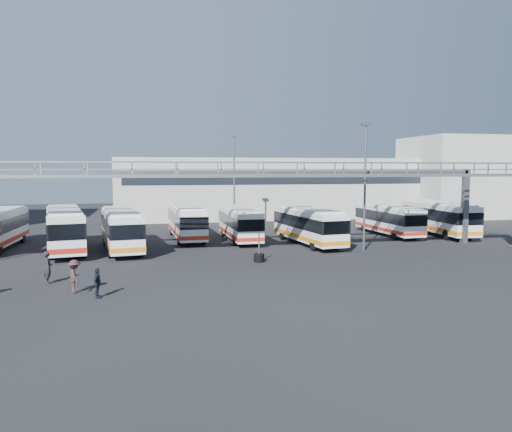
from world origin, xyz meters
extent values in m
plane|color=black|center=(0.00, 0.00, 0.00)|extent=(140.00, 140.00, 0.00)
cube|color=gray|center=(0.00, 5.00, 6.10)|extent=(50.00, 1.80, 0.22)
cube|color=gray|center=(0.00, 4.15, 7.05)|extent=(50.00, 0.10, 0.10)
cube|color=gray|center=(0.00, 5.85, 7.05)|extent=(50.00, 0.10, 0.10)
cube|color=#4C4F54|center=(0.00, 9.00, 6.30)|extent=(45.00, 0.50, 0.35)
cube|color=#9E9E99|center=(12.00, 38.00, 4.00)|extent=(42.00, 14.00, 8.00)
cube|color=#B2B2AD|center=(38.00, 32.00, 5.50)|extent=(14.00, 12.00, 11.00)
cylinder|color=#4C4F54|center=(12.00, 7.00, 5.00)|extent=(0.18, 0.18, 10.00)
cube|color=#4C4F54|center=(12.00, 7.00, 10.10)|extent=(0.70, 0.35, 0.22)
cylinder|color=#4C4F54|center=(4.00, 22.00, 5.00)|extent=(0.18, 0.18, 10.00)
cube|color=#4C4F54|center=(4.00, 22.00, 10.10)|extent=(0.70, 0.35, 0.22)
cylinder|color=black|center=(-16.01, 17.55, 0.48)|extent=(0.31, 0.97, 0.97)
cube|color=silver|center=(-11.54, 11.79, 1.88)|extent=(4.53, 11.59, 2.83)
cube|color=black|center=(-11.54, 11.79, 2.21)|extent=(4.60, 11.66, 1.13)
cube|color=#A82314|center=(-11.54, 11.79, 0.87)|extent=(4.58, 11.65, 0.36)
cube|color=silver|center=(-11.54, 11.79, 3.37)|extent=(4.07, 10.43, 0.16)
cylinder|color=black|center=(-12.05, 8.02, 0.51)|extent=(0.49, 1.07, 1.03)
cylinder|color=black|center=(-9.75, 8.43, 0.51)|extent=(0.49, 1.07, 1.03)
cylinder|color=black|center=(-13.33, 15.14, 0.51)|extent=(0.49, 1.07, 1.03)
cylinder|color=black|center=(-11.03, 15.56, 0.51)|extent=(0.49, 1.07, 1.03)
cube|color=silver|center=(-7.14, 11.40, 1.79)|extent=(3.87, 11.03, 2.70)
cube|color=black|center=(-7.14, 11.40, 2.11)|extent=(3.94, 11.10, 1.08)
cube|color=orange|center=(-7.14, 11.40, 0.83)|extent=(3.93, 11.09, 0.34)
cube|color=silver|center=(-7.14, 11.40, 3.22)|extent=(3.48, 9.93, 0.16)
cylinder|color=black|center=(-7.78, 7.83, 0.49)|extent=(0.42, 1.01, 0.98)
cylinder|color=black|center=(-5.58, 8.12, 0.49)|extent=(0.42, 1.01, 0.98)
cylinder|color=black|center=(-8.70, 14.68, 0.49)|extent=(0.42, 1.01, 0.98)
cylinder|color=black|center=(-6.50, 14.97, 0.49)|extent=(0.42, 1.01, 0.98)
cube|color=silver|center=(-1.48, 16.67, 1.75)|extent=(2.89, 10.62, 2.63)
cube|color=black|center=(-1.48, 16.67, 2.06)|extent=(2.96, 10.69, 1.05)
cube|color=#A82314|center=(-1.48, 16.67, 0.81)|extent=(2.95, 10.68, 0.33)
cube|color=silver|center=(-1.48, 16.67, 3.14)|extent=(2.61, 9.56, 0.15)
cylinder|color=black|center=(-2.39, 13.25, 0.48)|extent=(0.33, 0.97, 0.96)
cylinder|color=black|center=(-0.25, 13.36, 0.48)|extent=(0.33, 0.97, 0.96)
cylinder|color=black|center=(-2.72, 19.98, 0.48)|extent=(0.33, 0.97, 0.96)
cylinder|color=black|center=(-0.57, 20.08, 0.48)|extent=(0.33, 0.97, 0.96)
cube|color=silver|center=(3.23, 14.83, 1.65)|extent=(2.40, 9.95, 2.48)
cube|color=black|center=(3.23, 14.83, 1.94)|extent=(2.46, 10.01, 0.99)
cube|color=#A82314|center=(3.23, 14.83, 0.77)|extent=(2.45, 10.00, 0.32)
cube|color=silver|center=(3.23, 14.83, 2.96)|extent=(2.16, 8.95, 0.14)
cylinder|color=black|center=(2.27, 11.64, 0.45)|extent=(0.28, 0.91, 0.90)
cylinder|color=black|center=(4.29, 11.67, 0.45)|extent=(0.28, 0.91, 0.90)
cylinder|color=black|center=(2.18, 17.99, 0.45)|extent=(0.28, 0.91, 0.90)
cylinder|color=black|center=(4.20, 18.02, 0.45)|extent=(0.28, 0.91, 0.90)
cube|color=silver|center=(8.69, 11.23, 1.74)|extent=(3.52, 10.66, 2.62)
cube|color=black|center=(8.69, 11.23, 2.04)|extent=(3.59, 10.73, 1.05)
cube|color=orange|center=(8.69, 11.23, 0.81)|extent=(3.58, 10.72, 0.33)
cube|color=silver|center=(8.69, 11.23, 3.12)|extent=(3.17, 9.59, 0.15)
cylinder|color=black|center=(8.00, 7.79, 0.48)|extent=(0.39, 0.98, 0.95)
cylinder|color=black|center=(10.12, 8.02, 0.48)|extent=(0.39, 0.98, 0.95)
cylinder|color=black|center=(7.25, 14.44, 0.48)|extent=(0.39, 0.98, 0.95)
cylinder|color=black|center=(9.38, 14.68, 0.48)|extent=(0.39, 0.98, 0.95)
cube|color=silver|center=(18.34, 15.24, 1.66)|extent=(2.59, 10.04, 2.49)
cube|color=black|center=(18.34, 15.24, 1.95)|extent=(2.65, 10.11, 1.00)
cube|color=#A82314|center=(18.34, 15.24, 0.77)|extent=(2.64, 10.10, 0.32)
cube|color=silver|center=(18.34, 15.24, 2.97)|extent=(2.33, 9.04, 0.15)
cylinder|color=black|center=(17.43, 12.01, 0.45)|extent=(0.30, 0.92, 0.91)
cylinder|color=black|center=(19.45, 12.08, 0.45)|extent=(0.30, 0.92, 0.91)
cylinder|color=black|center=(17.22, 18.40, 0.45)|extent=(0.30, 0.92, 0.91)
cylinder|color=black|center=(19.25, 18.46, 0.45)|extent=(0.30, 0.92, 0.91)
cube|color=silver|center=(23.38, 14.37, 1.82)|extent=(3.13, 11.08, 2.74)
cube|color=black|center=(23.38, 14.37, 2.14)|extent=(3.19, 11.14, 1.10)
cube|color=orange|center=(23.38, 14.37, 0.85)|extent=(3.18, 11.13, 0.35)
cube|color=silver|center=(23.38, 14.37, 3.27)|extent=(2.81, 9.97, 0.16)
cylinder|color=black|center=(22.05, 10.94, 0.50)|extent=(0.36, 1.01, 1.00)
cylinder|color=black|center=(24.29, 10.80, 0.50)|extent=(0.36, 1.01, 1.00)
cylinder|color=black|center=(22.46, 17.93, 0.50)|extent=(0.36, 1.01, 1.00)
cylinder|color=black|center=(24.70, 17.80, 0.50)|extent=(0.36, 1.01, 1.00)
imported|color=black|center=(-10.69, 0.01, 0.94)|extent=(0.57, 0.76, 1.89)
imported|color=#322121|center=(-8.89, -2.63, 0.90)|extent=(1.02, 1.32, 1.80)
imported|color=black|center=(-7.61, -3.98, 0.78)|extent=(0.57, 0.98, 1.57)
cylinder|color=black|center=(2.64, 3.99, 0.11)|extent=(0.75, 0.75, 0.18)
cylinder|color=black|center=(2.64, 3.99, 0.30)|extent=(0.75, 0.75, 0.18)
cylinder|color=black|center=(2.64, 3.99, 0.50)|extent=(0.75, 0.75, 0.18)
cylinder|color=#4C4F54|center=(2.64, 3.99, 1.07)|extent=(0.11, 0.11, 2.15)
camera|label=1|loc=(-5.03, -30.10, 6.57)|focal=35.00mm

